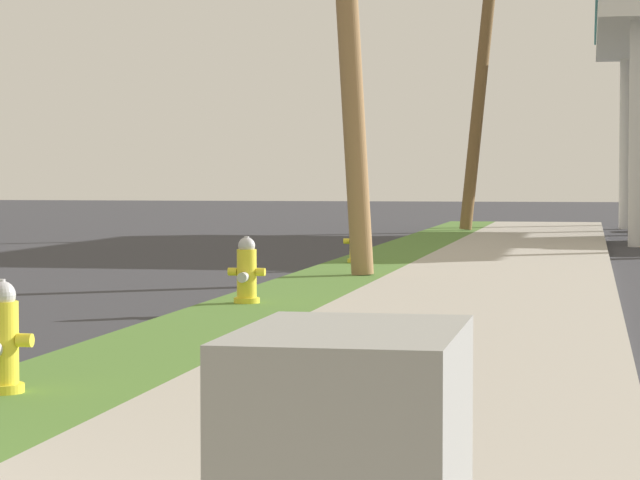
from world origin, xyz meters
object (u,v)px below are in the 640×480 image
fire_hydrant_second (247,274)px  fire_hydrant_third (356,243)px  fire_hydrant_nearest (1,343)px  utility_pole_background (482,65)px

fire_hydrant_second → fire_hydrant_third: 7.51m
fire_hydrant_nearest → fire_hydrant_second: 6.66m
fire_hydrant_second → fire_hydrant_third: size_ratio=1.00×
fire_hydrant_nearest → utility_pole_background: 28.83m
fire_hydrant_nearest → fire_hydrant_third: (0.03, 14.18, 0.00)m
utility_pole_background → fire_hydrant_second: bearing=-92.5°
fire_hydrant_nearest → fire_hydrant_third: bearing=89.9°
fire_hydrant_second → utility_pole_background: (0.97, 21.87, 3.98)m
fire_hydrant_third → utility_pole_background: bearing=86.1°
fire_hydrant_third → fire_hydrant_second: bearing=-90.1°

